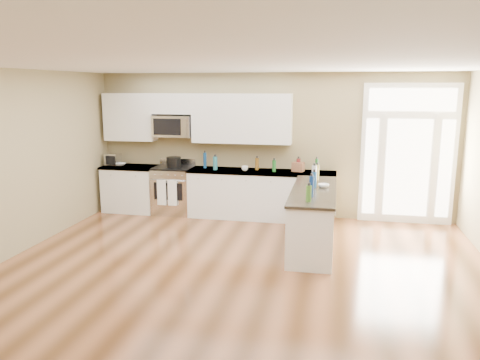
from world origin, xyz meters
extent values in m
plane|color=#523017|center=(0.00, 0.00, 0.00)|extent=(8.00, 8.00, 0.00)
plane|color=#93855D|center=(0.00, 4.00, 1.40)|extent=(7.00, 0.00, 7.00)
plane|color=white|center=(0.00, 0.00, 2.80)|extent=(8.00, 8.00, 0.00)
cube|color=silver|center=(-2.87, 3.69, 0.45)|extent=(1.06, 0.62, 0.90)
cube|color=black|center=(-2.87, 3.69, 0.05)|extent=(1.02, 0.52, 0.10)
cube|color=black|center=(-2.87, 3.69, 0.92)|extent=(1.10, 0.66, 0.04)
cube|color=silver|center=(-0.16, 3.69, 0.45)|extent=(2.81, 0.62, 0.90)
cube|color=black|center=(-0.16, 3.69, 0.05)|extent=(2.77, 0.52, 0.10)
cube|color=black|center=(-0.16, 3.69, 0.92)|extent=(2.85, 0.66, 0.04)
cube|color=silver|center=(0.93, 2.24, 0.45)|extent=(0.65, 2.28, 0.90)
cube|color=black|center=(0.93, 2.24, 0.05)|extent=(0.61, 2.18, 0.10)
cube|color=black|center=(0.93, 2.24, 0.92)|extent=(0.69, 2.32, 0.04)
cube|color=silver|center=(-2.88, 3.83, 1.93)|extent=(1.04, 0.33, 0.95)
cube|color=silver|center=(-0.57, 3.83, 1.93)|extent=(1.94, 0.33, 0.95)
cube|color=silver|center=(-1.95, 3.83, 2.20)|extent=(0.82, 0.33, 0.40)
cube|color=silver|center=(-1.95, 3.80, 1.76)|extent=(0.78, 0.40, 0.42)
cube|color=black|center=(-2.01, 3.59, 1.76)|extent=(0.56, 0.01, 0.32)
cube|color=white|center=(2.55, 3.96, 1.30)|extent=(1.70, 0.08, 2.60)
cube|color=white|center=(2.55, 3.91, 1.05)|extent=(0.78, 0.02, 1.80)
cube|color=white|center=(1.89, 3.91, 1.05)|extent=(0.22, 0.02, 1.80)
cube|color=white|center=(3.21, 3.91, 1.05)|extent=(0.22, 0.02, 1.80)
cube|color=white|center=(2.55, 3.91, 2.30)|extent=(1.50, 0.02, 0.40)
cube|color=silver|center=(-1.94, 3.69, 0.46)|extent=(0.77, 0.63, 0.92)
cube|color=black|center=(-1.94, 3.69, 0.94)|extent=(0.77, 0.60, 0.03)
cube|color=silver|center=(-1.94, 3.99, 1.01)|extent=(0.77, 0.04, 0.14)
cube|color=black|center=(-1.94, 3.37, 0.52)|extent=(0.58, 0.01, 0.34)
cylinder|color=silver|center=(-1.94, 3.35, 0.74)|extent=(0.70, 0.02, 0.02)
cube|color=white|center=(-2.06, 3.34, 0.50)|extent=(0.18, 0.02, 0.50)
cube|color=white|center=(-1.84, 3.34, 0.50)|extent=(0.18, 0.02, 0.50)
cylinder|color=black|center=(-1.91, 3.66, 1.06)|extent=(0.32, 0.32, 0.22)
cube|color=silver|center=(-3.24, 3.71, 1.06)|extent=(0.32, 0.27, 0.24)
cube|color=brown|center=(0.55, 3.76, 1.03)|extent=(0.25, 0.20, 0.18)
imported|color=white|center=(-3.08, 3.70, 0.97)|extent=(0.22, 0.22, 0.05)
imported|color=white|center=(1.07, 2.41, 0.97)|extent=(0.22, 0.22, 0.05)
imported|color=white|center=(-0.46, 3.62, 0.99)|extent=(0.13, 0.13, 0.10)
cylinder|color=#19591E|center=(0.10, 3.64, 1.05)|extent=(0.07, 0.07, 0.22)
cylinder|color=navy|center=(-1.30, 3.77, 1.09)|extent=(0.06, 0.06, 0.31)
cylinder|color=brown|center=(-0.25, 3.77, 1.06)|extent=(0.07, 0.07, 0.23)
cylinder|color=olive|center=(0.94, 3.00, 1.07)|extent=(0.07, 0.07, 0.27)
cylinder|color=#26727F|center=(-1.05, 3.62, 1.07)|extent=(0.08, 0.08, 0.26)
cylinder|color=#591919|center=(0.55, 3.77, 1.06)|extent=(0.08, 0.08, 0.25)
cylinder|color=#B2B2B7|center=(0.90, 2.70, 1.09)|extent=(0.08, 0.08, 0.30)
cylinder|color=navy|center=(0.91, 1.70, 1.10)|extent=(0.07, 0.07, 0.31)
cylinder|color=#3F7226|center=(0.89, 1.40, 1.06)|extent=(0.08, 0.08, 0.23)
cylinder|color=#19591E|center=(0.90, 3.62, 1.08)|extent=(0.06, 0.06, 0.28)
cylinder|color=navy|center=(0.92, 2.35, 1.07)|extent=(0.08, 0.08, 0.26)
camera|label=1|loc=(1.24, -5.07, 2.54)|focal=35.00mm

